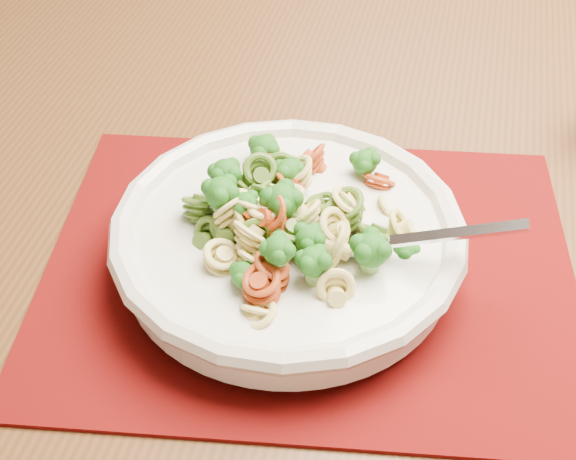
% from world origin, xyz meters
% --- Properties ---
extents(dining_table, '(1.66, 1.17, 0.79)m').
position_xyz_m(dining_table, '(-0.18, -0.53, 0.69)').
color(dining_table, '#562F18').
rests_on(dining_table, ground).
extents(placemat, '(0.50, 0.43, 0.00)m').
position_xyz_m(placemat, '(-0.12, -0.65, 0.79)').
color(placemat, '#4D0803').
rests_on(placemat, dining_table).
extents(pasta_bowl, '(0.28, 0.28, 0.05)m').
position_xyz_m(pasta_bowl, '(-0.14, -0.66, 0.82)').
color(pasta_bowl, beige).
rests_on(pasta_bowl, placemat).
extents(pasta_broccoli_heap, '(0.24, 0.24, 0.06)m').
position_xyz_m(pasta_broccoli_heap, '(-0.14, -0.66, 0.83)').
color(pasta_broccoli_heap, '#D9C76B').
rests_on(pasta_broccoli_heap, pasta_bowl).
extents(fork, '(0.18, 0.05, 0.08)m').
position_xyz_m(fork, '(-0.09, -0.66, 0.83)').
color(fork, silver).
rests_on(fork, pasta_bowl).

